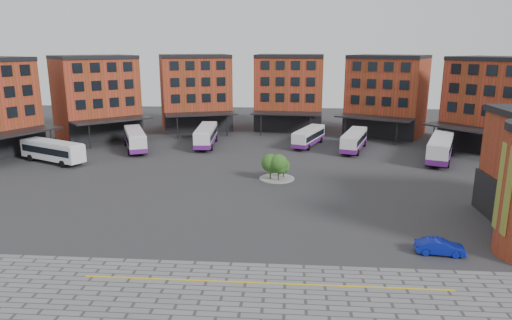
# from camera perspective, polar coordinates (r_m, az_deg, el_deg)

# --- Properties ---
(ground) EXTENTS (160.00, 160.00, 0.00)m
(ground) POSITION_cam_1_polar(r_m,az_deg,el_deg) (46.01, -0.36, -6.55)
(ground) COLOR #28282B
(ground) RESTS_ON ground
(yellow_line) EXTENTS (26.00, 0.15, 0.02)m
(yellow_line) POSITION_cam_1_polar(r_m,az_deg,el_deg) (33.17, 1.14, -15.13)
(yellow_line) COLOR gold
(yellow_line) RESTS_ON paving_zone
(main_building) EXTENTS (94.14, 42.48, 14.60)m
(main_building) POSITION_cam_1_polar(r_m,az_deg,el_deg) (82.08, -1.49, 7.80)
(main_building) COLOR #9B3421
(main_building) RESTS_ON ground
(tree_island) EXTENTS (4.40, 4.40, 3.41)m
(tree_island) POSITION_cam_1_polar(r_m,az_deg,el_deg) (56.19, 2.55, -0.68)
(tree_island) COLOR gray
(tree_island) RESTS_ON ground
(bus_a) EXTENTS (10.98, 6.99, 3.10)m
(bus_a) POSITION_cam_1_polar(r_m,az_deg,el_deg) (70.95, -24.11, 1.15)
(bus_a) COLOR silver
(bus_a) RESTS_ON ground
(bus_b) EXTENTS (6.99, 11.48, 3.21)m
(bus_b) POSITION_cam_1_polar(r_m,az_deg,el_deg) (75.37, -14.88, 2.54)
(bus_b) COLOR silver
(bus_b) RESTS_ON ground
(bus_c) EXTENTS (3.43, 11.66, 3.25)m
(bus_c) POSITION_cam_1_polar(r_m,az_deg,el_deg) (76.23, -6.27, 3.07)
(bus_c) COLOR silver
(bus_c) RESTS_ON ground
(bus_d) EXTENTS (5.87, 10.52, 2.91)m
(bus_d) POSITION_cam_1_polar(r_m,az_deg,el_deg) (76.35, 6.61, 2.94)
(bus_d) COLOR white
(bus_d) RESTS_ON ground
(bus_e) EXTENTS (5.54, 11.10, 3.06)m
(bus_e) POSITION_cam_1_polar(r_m,az_deg,el_deg) (74.13, 12.15, 2.44)
(bus_e) COLOR white
(bus_e) RESTS_ON ground
(bus_f) EXTENTS (7.15, 12.57, 3.49)m
(bus_f) POSITION_cam_1_polar(r_m,az_deg,el_deg) (71.08, 22.06, 1.42)
(bus_f) COLOR silver
(bus_f) RESTS_ON ground
(blue_car) EXTENTS (3.94, 1.75, 1.26)m
(blue_car) POSITION_cam_1_polar(r_m,az_deg,el_deg) (39.84, 22.00, -10.04)
(blue_car) COLOR #0B1993
(blue_car) RESTS_ON ground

